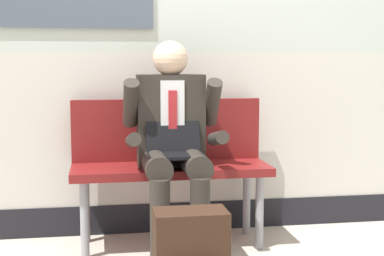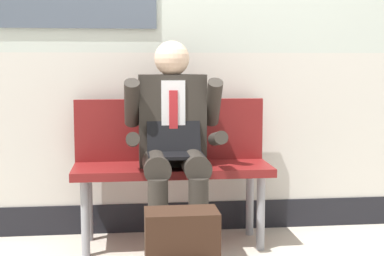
{
  "view_description": "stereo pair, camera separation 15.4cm",
  "coord_description": "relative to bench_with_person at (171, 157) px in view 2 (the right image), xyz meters",
  "views": [
    {
      "loc": [
        -0.62,
        -3.05,
        1.13
      ],
      "look_at": [
        -0.1,
        0.08,
        0.75
      ],
      "focal_mm": 52.62,
      "sensor_mm": 36.0,
      "label": 1
    },
    {
      "loc": [
        -0.46,
        -3.07,
        1.13
      ],
      "look_at": [
        -0.1,
        0.08,
        0.75
      ],
      "focal_mm": 52.62,
      "sensor_mm": 36.0,
      "label": 2
    }
  ],
  "objects": [
    {
      "name": "bench_with_person",
      "position": [
        0.0,
        0.0,
        0.0
      ],
      "size": [
        1.2,
        0.42,
        0.89
      ],
      "color": "maroon",
      "rests_on": "ground"
    },
    {
      "name": "station_wall",
      "position": [
        0.18,
        0.28,
        0.89
      ],
      "size": [
        5.16,
        0.17,
        2.87
      ],
      "color": "beige",
      "rests_on": "ground"
    },
    {
      "name": "person_seated",
      "position": [
        0.0,
        -0.2,
        0.13
      ],
      "size": [
        0.57,
        0.7,
        1.25
      ],
      "color": "#2D2823",
      "rests_on": "ground"
    }
  ]
}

